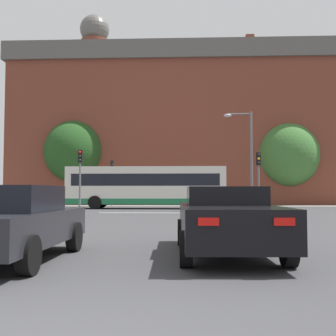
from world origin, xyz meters
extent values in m
cube|color=silver|center=(0.00, 23.04, 0.00)|extent=(8.35, 0.30, 0.01)
cube|color=#A09B91|center=(0.00, 35.68, 0.01)|extent=(69.28, 2.50, 0.01)
cube|color=brown|center=(2.79, 45.82, 7.34)|extent=(39.76, 14.79, 14.67)
cube|color=#5B5954|center=(2.79, 45.82, 15.63)|extent=(40.56, 15.38, 1.90)
cube|color=brown|center=(-12.60, 45.70, 17.50)|extent=(0.90, 0.90, 1.84)
cube|color=brown|center=(-2.60, 45.43, 17.50)|extent=(0.90, 0.90, 1.84)
cube|color=brown|center=(8.23, 42.65, 17.50)|extent=(0.90, 0.90, 1.84)
cube|color=brown|center=(18.15, 49.49, 17.50)|extent=(0.90, 0.90, 1.84)
cylinder|color=brown|center=(-9.63, 45.82, 17.94)|extent=(3.12, 3.12, 2.73)
sphere|color=#5B5954|center=(-9.63, 45.82, 20.61)|extent=(3.47, 3.47, 3.47)
cube|color=#232328|center=(-2.21, 4.99, 0.63)|extent=(1.94, 4.35, 0.62)
cube|color=black|center=(-2.21, 4.94, 1.18)|extent=(1.67, 1.96, 0.49)
cylinder|color=black|center=(-1.28, 6.33, 0.32)|extent=(0.22, 0.64, 0.64)
cylinder|color=black|center=(-1.28, 3.64, 0.32)|extent=(0.22, 0.64, 0.64)
cube|color=black|center=(2.02, 6.00, 0.68)|extent=(2.00, 4.89, 0.72)
cube|color=black|center=(2.02, 6.12, 1.23)|extent=(1.64, 1.50, 0.38)
cylinder|color=black|center=(1.09, 7.47, 0.32)|extent=(0.24, 0.65, 0.64)
cylinder|color=black|center=(2.87, 7.52, 0.32)|extent=(0.24, 0.65, 0.64)
cylinder|color=black|center=(1.18, 4.47, 0.32)|extent=(0.24, 0.65, 0.64)
cylinder|color=black|center=(2.96, 4.53, 0.32)|extent=(0.24, 0.65, 0.64)
cube|color=red|center=(1.52, 3.54, 0.86)|extent=(0.32, 0.06, 0.12)
cube|color=red|center=(2.67, 3.58, 0.86)|extent=(0.32, 0.06, 0.12)
cube|color=silver|center=(-1.84, 29.38, 1.77)|extent=(12.02, 2.54, 2.84)
cube|color=#1E7042|center=(-1.84, 29.38, 0.57)|extent=(12.04, 2.56, 0.44)
cube|color=black|center=(-1.84, 29.38, 2.19)|extent=(11.06, 2.57, 0.90)
cylinder|color=black|center=(1.88, 30.60, 0.50)|extent=(1.00, 0.28, 1.00)
cylinder|color=black|center=(1.88, 28.16, 0.50)|extent=(1.00, 0.28, 1.00)
cylinder|color=black|center=(-5.57, 30.60, 0.50)|extent=(1.00, 0.28, 1.00)
cylinder|color=black|center=(-5.57, 28.16, 0.50)|extent=(1.00, 0.28, 1.00)
cylinder|color=slate|center=(5.74, 23.60, 1.48)|extent=(0.12, 0.12, 2.96)
cube|color=black|center=(5.74, 23.60, 3.36)|extent=(0.26, 0.20, 0.80)
sphere|color=black|center=(5.74, 23.47, 3.61)|extent=(0.17, 0.17, 0.17)
sphere|color=orange|center=(5.74, 23.47, 3.36)|extent=(0.17, 0.17, 0.17)
sphere|color=black|center=(5.74, 23.47, 3.10)|extent=(0.17, 0.17, 0.17)
cylinder|color=slate|center=(-5.54, 35.14, 1.67)|extent=(0.12, 0.12, 3.35)
cube|color=black|center=(-5.54, 35.14, 3.75)|extent=(0.26, 0.20, 0.80)
sphere|color=black|center=(-5.54, 35.01, 4.00)|extent=(0.17, 0.17, 0.17)
sphere|color=black|center=(-5.54, 35.01, 3.75)|extent=(0.17, 0.17, 0.17)
sphere|color=#1ED14C|center=(-5.54, 35.01, 3.49)|extent=(0.17, 0.17, 0.17)
cylinder|color=slate|center=(-5.57, 23.67, 1.58)|extent=(0.12, 0.12, 3.16)
cube|color=black|center=(-5.57, 23.67, 3.56)|extent=(0.26, 0.20, 0.80)
sphere|color=red|center=(-5.57, 23.54, 3.82)|extent=(0.17, 0.17, 0.17)
sphere|color=black|center=(-5.57, 23.54, 3.56)|extent=(0.17, 0.17, 0.17)
sphere|color=black|center=(-5.57, 23.54, 3.31)|extent=(0.17, 0.17, 0.17)
cylinder|color=slate|center=(5.50, 24.85, 3.29)|extent=(0.16, 0.16, 6.59)
cylinder|color=slate|center=(4.73, 24.85, 6.44)|extent=(1.53, 0.10, 0.10)
ellipsoid|color=#B2B2B7|center=(3.97, 24.85, 6.34)|extent=(0.50, 0.36, 0.22)
cylinder|color=brown|center=(4.82, 35.74, 0.40)|extent=(0.13, 0.13, 0.80)
cylinder|color=brown|center=(4.94, 35.62, 0.40)|extent=(0.13, 0.13, 0.80)
cube|color=tan|center=(4.88, 35.68, 1.12)|extent=(0.44, 0.44, 0.64)
sphere|color=tan|center=(4.88, 35.68, 1.56)|extent=(0.24, 0.24, 0.24)
cylinder|color=#4C3823|center=(11.33, 39.16, 1.17)|extent=(0.36, 0.36, 2.34)
ellipsoid|color=#3D7033|center=(11.33, 39.16, 4.92)|extent=(6.07, 6.07, 6.37)
cylinder|color=#4C3823|center=(-10.11, 39.05, 1.41)|extent=(0.36, 0.36, 2.82)
ellipsoid|color=#234C1E|center=(-10.11, 39.05, 5.35)|extent=(5.96, 5.96, 6.26)
camera|label=1|loc=(1.18, -2.90, 1.32)|focal=45.00mm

